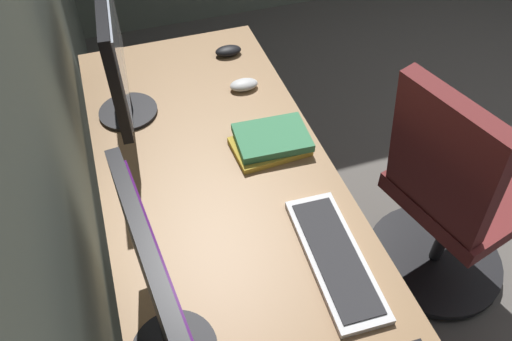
% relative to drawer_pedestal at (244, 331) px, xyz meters
% --- Properties ---
extents(wall_back, '(5.02, 0.10, 2.60)m').
position_rel_drawer_pedestal_xyz_m(wall_back, '(0.29, 0.40, 0.95)').
color(wall_back, slate).
rests_on(wall_back, ground).
extents(desk, '(2.04, 0.71, 0.73)m').
position_rel_drawer_pedestal_xyz_m(desk, '(0.11, -0.03, 0.32)').
color(desk, '#936D47').
rests_on(desk, ground).
extents(drawer_pedestal, '(0.40, 0.51, 0.69)m').
position_rel_drawer_pedestal_xyz_m(drawer_pedestal, '(0.00, 0.00, 0.00)').
color(drawer_pedestal, '#936D47').
rests_on(drawer_pedestal, ground).
extents(monitor_primary, '(0.52, 0.20, 0.42)m').
position_rel_drawer_pedestal_xyz_m(monitor_primary, '(-0.18, 0.21, 0.63)').
color(monitor_primary, black).
rests_on(monitor_primary, desk).
extents(monitor_secondary, '(0.57, 0.20, 0.45)m').
position_rel_drawer_pedestal_xyz_m(monitor_secondary, '(0.71, 0.19, 0.64)').
color(monitor_secondary, black).
rests_on(monitor_secondary, desk).
extents(keyboard_main, '(0.43, 0.16, 0.02)m').
position_rel_drawer_pedestal_xyz_m(keyboard_main, '(-0.07, -0.24, 0.39)').
color(keyboard_main, silver).
rests_on(keyboard_main, desk).
extents(mouse_main, '(0.06, 0.10, 0.03)m').
position_rel_drawer_pedestal_xyz_m(mouse_main, '(0.72, -0.23, 0.40)').
color(mouse_main, silver).
rests_on(mouse_main, desk).
extents(mouse_spare, '(0.06, 0.10, 0.03)m').
position_rel_drawer_pedestal_xyz_m(mouse_spare, '(0.94, -0.24, 0.40)').
color(mouse_spare, black).
rests_on(mouse_spare, desk).
extents(book_stack_near, '(0.19, 0.25, 0.05)m').
position_rel_drawer_pedestal_xyz_m(book_stack_near, '(0.39, -0.22, 0.41)').
color(book_stack_near, gold).
rests_on(book_stack_near, desk).
extents(office_chair, '(0.56, 0.59, 0.97)m').
position_rel_drawer_pedestal_xyz_m(office_chair, '(0.18, -0.84, 0.11)').
color(office_chair, maroon).
rests_on(office_chair, ground).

